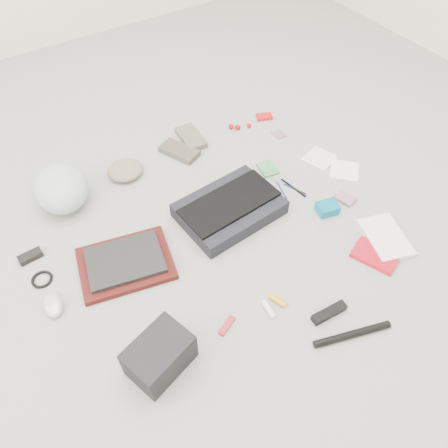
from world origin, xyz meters
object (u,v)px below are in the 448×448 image
accordion_wallet (327,208)px  book_red (375,255)px  bike_helmet (61,188)px  camera_bag (160,356)px  messenger_bag (230,209)px  laptop (125,260)px

accordion_wallet → book_red: bearing=-76.5°
bike_helmet → camera_bag: (0.01, -0.93, -0.02)m
book_red → accordion_wallet: (0.00, 0.30, 0.01)m
book_red → messenger_bag: bearing=102.8°
laptop → accordion_wallet: bearing=-1.2°
bike_helmet → book_red: (0.96, -1.00, -0.08)m
accordion_wallet → laptop: bearing=179.6°
messenger_bag → book_red: messenger_bag is taller
messenger_bag → accordion_wallet: 0.44m
laptop → camera_bag: camera_bag is taller
laptop → accordion_wallet: 0.91m
laptop → book_red: (0.88, -0.52, -0.03)m
laptop → book_red: bearing=-17.7°
bike_helmet → laptop: bearing=-70.7°
bike_helmet → accordion_wallet: bearing=-26.2°
messenger_bag → bike_helmet: (-0.59, 0.48, 0.05)m
laptop → camera_bag: bearing=-86.3°
camera_bag → book_red: bearing=-21.3°
camera_bag → book_red: 0.96m
laptop → bike_helmet: bearing=112.4°
messenger_bag → book_red: 0.65m
laptop → bike_helmet: bike_helmet is taller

